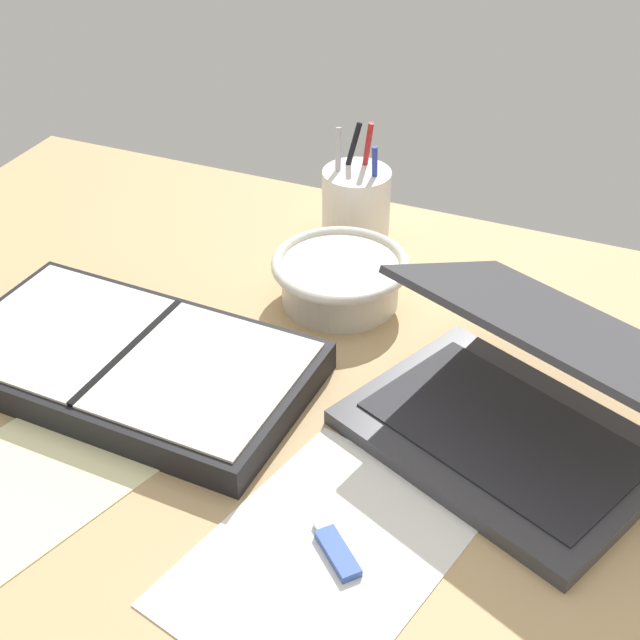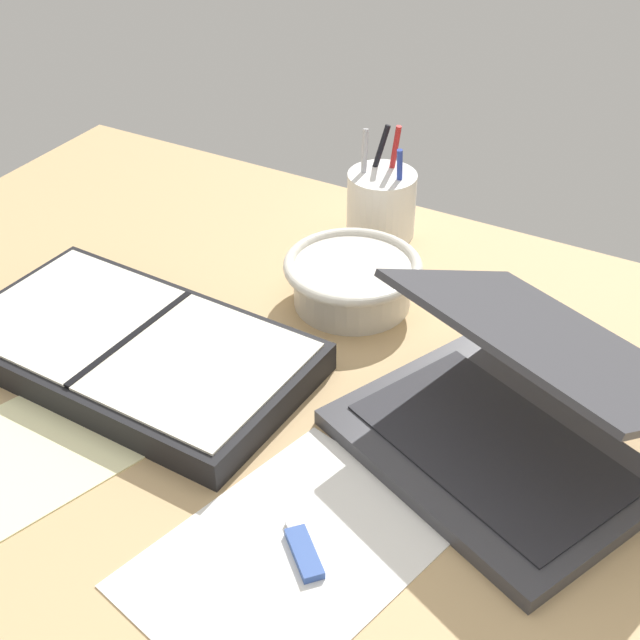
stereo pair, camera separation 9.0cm
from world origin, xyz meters
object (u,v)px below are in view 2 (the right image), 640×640
object	(u,v)px
laptop	(512,414)
pen_cup	(381,203)
planner	(134,350)
bowl	(353,279)
scissors	(77,390)

from	to	relation	value
laptop	pen_cup	bearing A→B (deg)	156.43
pen_cup	planner	xyz separation A→B (cm)	(-11.73, -41.19, -2.92)
bowl	planner	xyz separation A→B (cm)	(-16.36, -23.58, -1.60)
laptop	planner	bearing A→B (deg)	-146.47
laptop	scissors	world-z (taller)	laptop
bowl	scissors	size ratio (longest dim) A/B	1.25
bowl	scissors	world-z (taller)	bowl
scissors	pen_cup	bearing A→B (deg)	80.58
bowl	planner	bearing A→B (deg)	-124.76
laptop	scissors	xyz separation A→B (cm)	(-45.27, -15.03, -4.57)
bowl	scissors	xyz separation A→B (cm)	(-18.69, -31.09, -3.18)
laptop	pen_cup	size ratio (longest dim) A/B	2.51
scissors	laptop	bearing A→B (deg)	25.04
bowl	pen_cup	size ratio (longest dim) A/B	1.12
planner	laptop	bearing A→B (deg)	12.37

